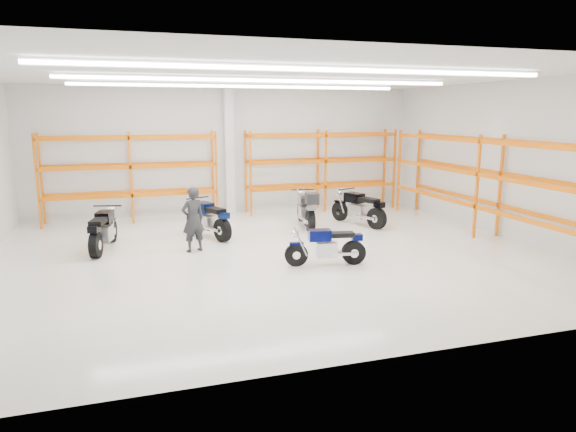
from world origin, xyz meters
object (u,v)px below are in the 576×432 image
object	(u,v)px
motorcycle_back_b	(209,220)
motorcycle_back_d	(360,209)
motorcycle_back_a	(103,232)
structural_column	(229,152)
standing_man	(193,219)
motorcycle_main	(329,247)
motorcycle_back_c	(307,209)

from	to	relation	value
motorcycle_back_b	motorcycle_back_d	distance (m)	4.94
motorcycle_back_a	structural_column	world-z (taller)	structural_column
standing_man	structural_column	distance (m)	5.42
motorcycle_back_a	motorcycle_main	bearing A→B (deg)	-29.72
standing_man	structural_column	world-z (taller)	structural_column
motorcycle_back_b	structural_column	xyz separation A→B (m)	(1.29, 3.42, 1.73)
motorcycle_back_b	motorcycle_main	bearing A→B (deg)	-57.72
motorcycle_main	motorcycle_back_c	xyz separation A→B (m)	(0.86, 4.10, 0.13)
motorcycle_back_d	structural_column	distance (m)	5.16
structural_column	motorcycle_main	bearing A→B (deg)	-81.75
motorcycle_back_a	motorcycle_back_d	size ratio (longest dim) A/B	1.02
motorcycle_back_b	structural_column	world-z (taller)	structural_column
motorcycle_back_c	standing_man	bearing A→B (deg)	-153.67
motorcycle_back_c	structural_column	xyz separation A→B (m)	(-1.89, 2.99, 1.66)
motorcycle_back_b	standing_man	size ratio (longest dim) A/B	1.24
standing_man	motorcycle_back_d	bearing A→B (deg)	176.80
motorcycle_back_c	structural_column	size ratio (longest dim) A/B	0.53
motorcycle_main	motorcycle_back_c	bearing A→B (deg)	78.14
motorcycle_back_c	structural_column	distance (m)	3.91
motorcycle_back_a	structural_column	size ratio (longest dim) A/B	0.50
motorcycle_main	motorcycle_back_d	xyz separation A→B (m)	(2.62, 3.87, 0.08)
motorcycle_back_c	motorcycle_back_b	bearing A→B (deg)	-172.24
motorcycle_back_a	motorcycle_back_c	distance (m)	6.20
motorcycle_main	motorcycle_back_a	distance (m)	6.03
motorcycle_back_d	structural_column	xyz separation A→B (m)	(-3.65, 3.23, 1.72)
motorcycle_back_b	motorcycle_back_c	bearing A→B (deg)	7.76
motorcycle_back_a	motorcycle_back_b	world-z (taller)	motorcycle_back_a
motorcycle_back_c	motorcycle_main	bearing A→B (deg)	-101.86
standing_man	structural_column	bearing A→B (deg)	-131.19
motorcycle_main	standing_man	size ratio (longest dim) A/B	1.14
motorcycle_back_b	motorcycle_back_d	world-z (taller)	motorcycle_back_d
motorcycle_back_c	standing_man	size ratio (longest dim) A/B	1.38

